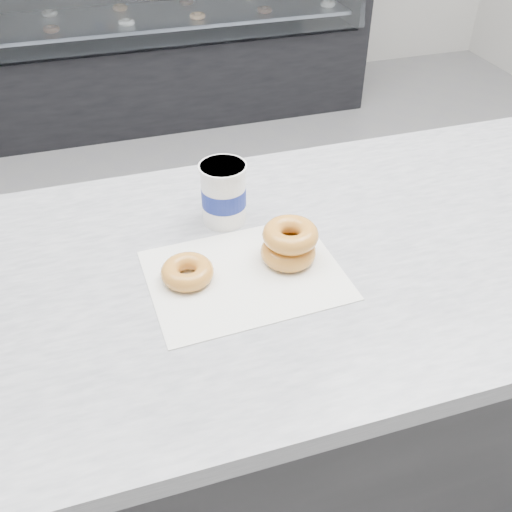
{
  "coord_description": "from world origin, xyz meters",
  "views": [
    {
      "loc": [
        -0.48,
        -1.38,
        1.56
      ],
      "look_at": [
        -0.24,
        -0.61,
        0.92
      ],
      "focal_mm": 40.0,
      "sensor_mm": 36.0,
      "label": 1
    }
  ],
  "objects_px": {
    "coffee_cup": "(224,193)",
    "donut_stack": "(289,243)",
    "counter": "(350,385)",
    "donut_single": "(187,272)",
    "display_case": "(159,31)"
  },
  "relations": [
    {
      "from": "counter",
      "to": "donut_stack",
      "type": "relative_size",
      "value": 23.43
    },
    {
      "from": "coffee_cup",
      "to": "donut_stack",
      "type": "bearing_deg",
      "value": -64.89
    },
    {
      "from": "display_case",
      "to": "coffee_cup",
      "type": "relative_size",
      "value": 19.15
    },
    {
      "from": "counter",
      "to": "donut_single",
      "type": "distance_m",
      "value": 0.6
    },
    {
      "from": "donut_stack",
      "to": "coffee_cup",
      "type": "relative_size",
      "value": 1.04
    },
    {
      "from": "display_case",
      "to": "coffee_cup",
      "type": "distance_m",
      "value": 2.63
    },
    {
      "from": "donut_stack",
      "to": "coffee_cup",
      "type": "height_order",
      "value": "coffee_cup"
    },
    {
      "from": "donut_stack",
      "to": "donut_single",
      "type": "bearing_deg",
      "value": -179.57
    },
    {
      "from": "coffee_cup",
      "to": "counter",
      "type": "bearing_deg",
      "value": -30.98
    },
    {
      "from": "display_case",
      "to": "coffee_cup",
      "type": "height_order",
      "value": "display_case"
    },
    {
      "from": "donut_single",
      "to": "donut_stack",
      "type": "relative_size",
      "value": 0.72
    },
    {
      "from": "counter",
      "to": "coffee_cup",
      "type": "xyz_separation_m",
      "value": [
        -0.26,
        0.15,
        0.51
      ]
    },
    {
      "from": "display_case",
      "to": "donut_stack",
      "type": "height_order",
      "value": "display_case"
    },
    {
      "from": "donut_single",
      "to": "coffee_cup",
      "type": "height_order",
      "value": "coffee_cup"
    },
    {
      "from": "counter",
      "to": "coffee_cup",
      "type": "relative_size",
      "value": 24.42
    }
  ]
}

